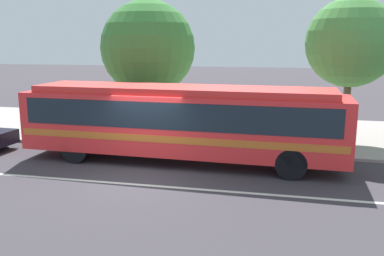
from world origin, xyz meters
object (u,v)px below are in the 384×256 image
at_px(pedestrian_waiting_near_sign, 190,117).
at_px(street_tree_mid_block, 351,43).
at_px(pedestrian_standing_by_tree, 275,118).
at_px(street_tree_near_stop, 148,48).
at_px(transit_bus, 182,119).
at_px(pedestrian_walking_along_curb, 338,124).

xyz_separation_m(pedestrian_waiting_near_sign, street_tree_mid_block, (6.42, 1.40, 3.06)).
bearing_deg(street_tree_mid_block, pedestrian_standing_by_tree, -167.24).
height_order(pedestrian_standing_by_tree, street_tree_near_stop, street_tree_near_stop).
relative_size(transit_bus, pedestrian_waiting_near_sign, 6.47).
relative_size(transit_bus, street_tree_mid_block, 1.94).
xyz_separation_m(pedestrian_walking_along_curb, pedestrian_standing_by_tree, (-2.48, 0.75, 0.02)).
relative_size(pedestrian_waiting_near_sign, street_tree_mid_block, 0.30).
height_order(transit_bus, pedestrian_waiting_near_sign, transit_bus).
relative_size(pedestrian_waiting_near_sign, street_tree_near_stop, 0.29).
distance_m(pedestrian_walking_along_curb, street_tree_mid_block, 3.46).
bearing_deg(street_tree_near_stop, street_tree_mid_block, -2.06).
bearing_deg(pedestrian_waiting_near_sign, street_tree_mid_block, 12.34).
height_order(pedestrian_waiting_near_sign, street_tree_mid_block, street_tree_mid_block).
relative_size(pedestrian_walking_along_curb, street_tree_near_stop, 0.27).
bearing_deg(transit_bus, pedestrian_walking_along_curb, 25.95).
distance_m(pedestrian_waiting_near_sign, street_tree_near_stop, 4.06).
distance_m(pedestrian_waiting_near_sign, pedestrian_standing_by_tree, 3.58).
bearing_deg(pedestrian_standing_by_tree, street_tree_mid_block, 12.76).
distance_m(pedestrian_walking_along_curb, street_tree_near_stop, 9.01).
distance_m(transit_bus, pedestrian_waiting_near_sign, 2.81).
bearing_deg(pedestrian_standing_by_tree, street_tree_near_stop, 170.56).
bearing_deg(pedestrian_walking_along_curb, transit_bus, -154.05).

